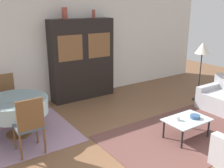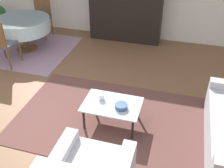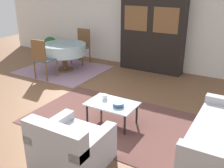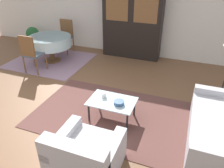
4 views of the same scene
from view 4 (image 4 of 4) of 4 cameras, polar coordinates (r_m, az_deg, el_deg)
The scene contains 14 objects.
ground_plane at distance 4.55m, azimuth -14.47°, elevation -6.99°, with size 14.00×14.00×0.00m, color brown.
wall_back at distance 7.04m, azimuth 1.44°, elevation 18.96°, with size 10.00×0.06×2.70m.
area_rug at distance 4.32m, azimuth 0.39°, elevation -8.04°, with size 3.09×1.95×0.01m.
dining_rug at distance 6.90m, azimuth -15.67°, elevation 5.93°, with size 2.21×1.96×0.01m.
couch at distance 3.98m, azimuth 26.97°, elevation -10.49°, with size 0.90×1.80×0.78m.
armchair at distance 3.19m, azimuth -7.04°, elevation -18.21°, with size 0.90×0.86×0.75m.
coffee_table at distance 4.04m, azimuth 0.00°, elevation -4.91°, with size 0.86×0.58×0.38m.
display_cabinet at distance 6.70m, azimuth 5.35°, elevation 15.82°, with size 1.74×0.42×2.13m.
dining_table at distance 6.66m, azimuth -15.91°, elevation 10.62°, with size 1.22×1.22×0.75m.
dining_chair_near at distance 6.06m, azimuth -20.41°, elevation 7.85°, with size 0.44×0.44×1.03m.
dining_chair_far at distance 7.32m, azimuth -12.09°, elevation 12.59°, with size 0.44×0.44×1.03m.
cup at distance 4.10m, azimuth -2.13°, elevation -2.86°, with size 0.09×0.09×0.09m.
bowl at distance 3.91m, azimuth 1.83°, elevation -4.91°, with size 0.18×0.18×0.07m.
potted_plant at distance 8.39m, azimuth -19.98°, elevation 11.98°, with size 0.45×0.45×0.63m.
Camera 4 is at (2.32, -2.90, 2.63)m, focal length 35.00 mm.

